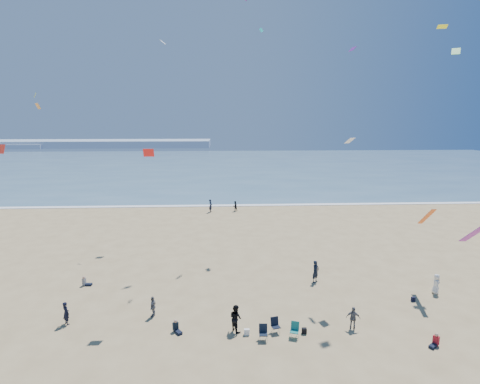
{
  "coord_description": "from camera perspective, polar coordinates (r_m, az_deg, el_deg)",
  "views": [
    {
      "loc": [
        1.0,
        -12.96,
        13.75
      ],
      "look_at": [
        2.0,
        8.0,
        9.57
      ],
      "focal_mm": 28.0,
      "sensor_mm": 36.0,
      "label": 1
    }
  ],
  "objects": [
    {
      "name": "ocean",
      "position": [
        108.83,
        -3.24,
        3.99
      ],
      "size": [
        220.0,
        100.0,
        0.06
      ],
      "primitive_type": "cube",
      "color": "#476B84",
      "rests_on": "ground"
    },
    {
      "name": "surf_line",
      "position": [
        59.56,
        -3.62,
        -2.08
      ],
      "size": [
        220.0,
        1.2,
        0.08
      ],
      "primitive_type": "cube",
      "color": "white",
      "rests_on": "ground"
    },
    {
      "name": "headland_far",
      "position": [
        193.24,
        -21.28,
        6.88
      ],
      "size": [
        110.0,
        20.0,
        3.2
      ],
      "primitive_type": "cube",
      "color": "#7A8EA8",
      "rests_on": "ground"
    },
    {
      "name": "headland_near",
      "position": [
        205.02,
        -32.43,
        5.94
      ],
      "size": [
        40.0,
        14.0,
        2.0
      ],
      "primitive_type": "cube",
      "color": "#7A8EA8",
      "rests_on": "ground"
    },
    {
      "name": "standing_flyers",
      "position": [
        27.04,
        4.39,
        -17.32
      ],
      "size": [
        35.48,
        49.94,
        1.89
      ],
      "color": "black",
      "rests_on": "ground"
    },
    {
      "name": "seated_group",
      "position": [
        23.68,
        0.41,
        -23.0
      ],
      "size": [
        25.53,
        20.43,
        0.84
      ],
      "color": "silver",
      "rests_on": "ground"
    },
    {
      "name": "chair_cluster",
      "position": [
        25.45,
        5.79,
        -20.17
      ],
      "size": [
        2.7,
        1.48,
        1.0
      ],
      "color": "black",
      "rests_on": "ground"
    },
    {
      "name": "white_tote",
      "position": [
        25.71,
        1.04,
        -20.55
      ],
      "size": [
        0.35,
        0.2,
        0.4
      ],
      "primitive_type": "cube",
      "color": "white",
      "rests_on": "ground"
    },
    {
      "name": "black_backpack",
      "position": [
        26.17,
        9.76,
        -20.13
      ],
      "size": [
        0.3,
        0.22,
        0.38
      ],
      "primitive_type": "cube",
      "color": "black",
      "rests_on": "ground"
    },
    {
      "name": "navy_bag",
      "position": [
        32.45,
        24.88,
        -14.59
      ],
      "size": [
        0.28,
        0.18,
        0.34
      ],
      "primitive_type": "cube",
      "color": "black",
      "rests_on": "ground"
    },
    {
      "name": "kites_aloft",
      "position": [
        27.13,
        14.15,
        12.64
      ],
      "size": [
        42.01,
        37.52,
        26.8
      ],
      "color": "#FAFF24",
      "rests_on": "ground"
    }
  ]
}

